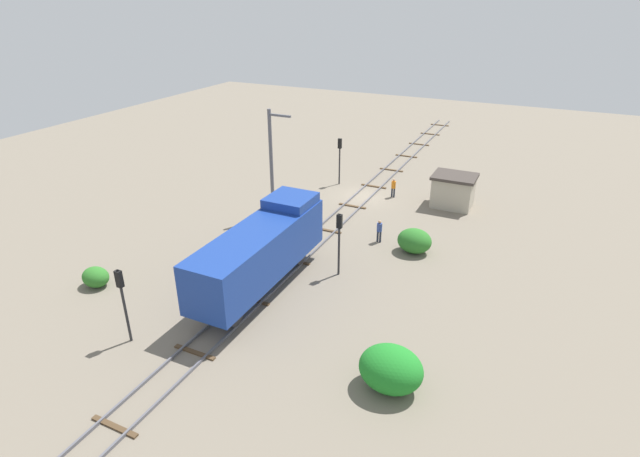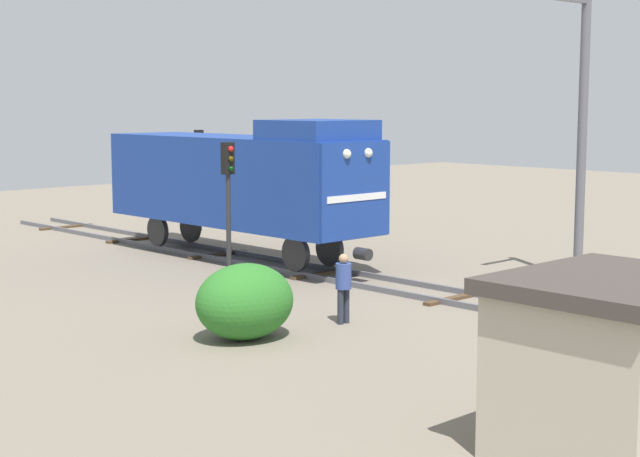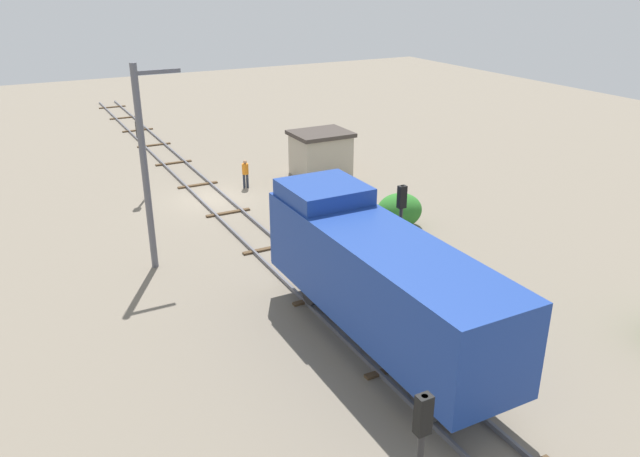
{
  "view_description": "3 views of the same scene",
  "coord_description": "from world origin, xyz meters",
  "px_view_note": "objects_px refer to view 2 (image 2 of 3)",
  "views": [
    {
      "loc": [
        -14.21,
        38.74,
        16.33
      ],
      "look_at": [
        -1.37,
        11.83,
        2.17
      ],
      "focal_mm": 28.0,
      "sensor_mm": 36.0,
      "label": 1
    },
    {
      "loc": [
        -20.52,
        -8.45,
        5.3
      ],
      "look_at": [
        0.92,
        14.1,
        1.27
      ],
      "focal_mm": 55.0,
      "sensor_mm": 36.0,
      "label": 2
    },
    {
      "loc": [
        10.05,
        31.98,
        11.79
      ],
      "look_at": [
        -0.2,
        12.6,
        2.75
      ],
      "focal_mm": 35.0,
      "sensor_mm": 36.0,
      "label": 3
    }
  ],
  "objects_px": {
    "traffic_signal_far": "(199,161)",
    "worker_by_signal": "(343,283)",
    "locomotive": "(242,178)",
    "relay_hut": "(612,365)",
    "catenary_mast": "(581,128)",
    "traffic_signal_mid": "(228,187)"
  },
  "relations": [
    {
      "from": "worker_by_signal",
      "to": "relay_hut",
      "type": "distance_m",
      "value": 9.62
    },
    {
      "from": "traffic_signal_far",
      "to": "locomotive",
      "type": "bearing_deg",
      "value": -116.54
    },
    {
      "from": "traffic_signal_far",
      "to": "worker_by_signal",
      "type": "height_order",
      "value": "traffic_signal_far"
    },
    {
      "from": "traffic_signal_far",
      "to": "relay_hut",
      "type": "bearing_deg",
      "value": -113.73
    },
    {
      "from": "catenary_mast",
      "to": "relay_hut",
      "type": "relative_size",
      "value": 2.46
    },
    {
      "from": "locomotive",
      "to": "worker_by_signal",
      "type": "relative_size",
      "value": 6.82
    },
    {
      "from": "locomotive",
      "to": "catenary_mast",
      "type": "height_order",
      "value": "catenary_mast"
    },
    {
      "from": "locomotive",
      "to": "traffic_signal_far",
      "type": "relative_size",
      "value": 2.79
    },
    {
      "from": "locomotive",
      "to": "traffic_signal_mid",
      "type": "xyz_separation_m",
      "value": [
        -3.4,
        -3.59,
        0.13
      ]
    },
    {
      "from": "traffic_signal_far",
      "to": "worker_by_signal",
      "type": "bearing_deg",
      "value": -115.67
    },
    {
      "from": "locomotive",
      "to": "traffic_signal_far",
      "type": "xyz_separation_m",
      "value": [
        3.6,
        7.21,
        0.12
      ]
    },
    {
      "from": "traffic_signal_far",
      "to": "catenary_mast",
      "type": "height_order",
      "value": "catenary_mast"
    },
    {
      "from": "locomotive",
      "to": "traffic_signal_far",
      "type": "bearing_deg",
      "value": 63.46
    },
    {
      "from": "traffic_signal_mid",
      "to": "worker_by_signal",
      "type": "distance_m",
      "value": 5.81
    },
    {
      "from": "worker_by_signal",
      "to": "relay_hut",
      "type": "xyz_separation_m",
      "value": [
        -3.3,
        -9.02,
        0.4
      ]
    },
    {
      "from": "relay_hut",
      "to": "traffic_signal_mid",
      "type": "bearing_deg",
      "value": 74.16
    },
    {
      "from": "locomotive",
      "to": "traffic_signal_mid",
      "type": "distance_m",
      "value": 4.95
    },
    {
      "from": "catenary_mast",
      "to": "relay_hut",
      "type": "height_order",
      "value": "catenary_mast"
    },
    {
      "from": "locomotive",
      "to": "traffic_signal_far",
      "type": "distance_m",
      "value": 8.06
    },
    {
      "from": "traffic_signal_far",
      "to": "catenary_mast",
      "type": "relative_size",
      "value": 0.48
    },
    {
      "from": "locomotive",
      "to": "catenary_mast",
      "type": "xyz_separation_m",
      "value": [
        4.94,
        -9.73,
        1.78
      ]
    },
    {
      "from": "traffic_signal_far",
      "to": "worker_by_signal",
      "type": "relative_size",
      "value": 2.45
    }
  ]
}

